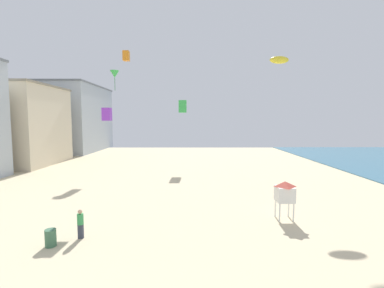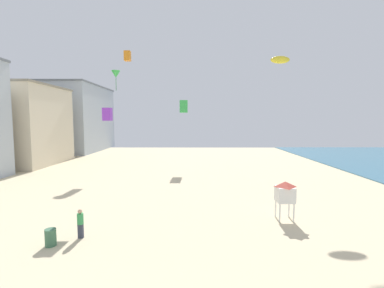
{
  "view_description": "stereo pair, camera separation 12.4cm",
  "coord_description": "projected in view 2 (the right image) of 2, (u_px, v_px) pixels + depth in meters",
  "views": [
    {
      "loc": [
        2.43,
        -5.02,
        6.54
      ],
      "look_at": [
        2.4,
        16.98,
        4.62
      ],
      "focal_mm": 25.31,
      "sensor_mm": 36.0,
      "label": 1
    },
    {
      "loc": [
        2.56,
        -5.02,
        6.54
      ],
      "look_at": [
        2.4,
        16.98,
        4.62
      ],
      "focal_mm": 25.31,
      "sensor_mm": 36.0,
      "label": 2
    }
  ],
  "objects": [
    {
      "name": "beach_trash_bin",
      "position": [
        51.0,
        237.0,
        14.1
      ],
      "size": [
        0.56,
        0.56,
        0.9
      ],
      "primitive_type": "cylinder",
      "color": "#3D6B4C",
      "rests_on": "ground"
    },
    {
      "name": "kite_green_box",
      "position": [
        184.0,
        106.0,
        38.37
      ],
      "size": [
        1.1,
        1.1,
        1.73
      ],
      "color": "green"
    },
    {
      "name": "lifeguard_stand",
      "position": [
        285.0,
        192.0,
        17.76
      ],
      "size": [
        1.1,
        1.1,
        2.55
      ],
      "rotation": [
        0.0,
        0.0,
        0.13
      ],
      "color": "white",
      "rests_on": "ground"
    },
    {
      "name": "kite_green_delta",
      "position": [
        116.0,
        74.0,
        36.67
      ],
      "size": [
        1.19,
        1.19,
        2.69
      ],
      "color": "green"
    },
    {
      "name": "kite_purple_box",
      "position": [
        107.0,
        114.0,
        20.96
      ],
      "size": [
        0.63,
        0.63,
        0.99
      ],
      "color": "purple"
    },
    {
      "name": "boardwalk_hotel_mid",
      "position": [
        12.0,
        125.0,
        40.09
      ],
      "size": [
        13.06,
        12.42,
        11.69
      ],
      "color": "beige",
      "rests_on": "ground"
    },
    {
      "name": "kite_yellow_parafoil",
      "position": [
        280.0,
        60.0,
        25.64
      ],
      "size": [
        1.83,
        0.51,
        0.71
      ],
      "color": "yellow"
    },
    {
      "name": "kite_flyer",
      "position": [
        80.0,
        222.0,
        15.01
      ],
      "size": [
        0.34,
        0.34,
        1.64
      ],
      "rotation": [
        0.0,
        0.0,
        1.2
      ],
      "color": "#383D4C",
      "rests_on": "ground"
    },
    {
      "name": "kite_orange_box",
      "position": [
        127.0,
        56.0,
        41.22
      ],
      "size": [
        0.94,
        0.94,
        1.47
      ],
      "color": "orange"
    },
    {
      "name": "boardwalk_hotel_far",
      "position": [
        69.0,
        118.0,
        58.56
      ],
      "size": [
        14.07,
        19.22,
        13.97
      ],
      "color": "#ADB7C1",
      "rests_on": "ground"
    }
  ]
}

